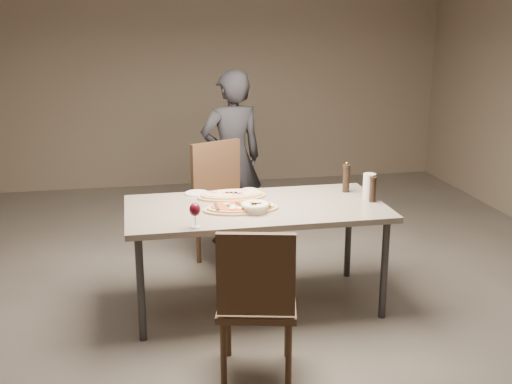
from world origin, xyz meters
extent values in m
plane|color=#625C55|center=(0.00, 0.00, 0.00)|extent=(7.00, 7.00, 0.00)
plane|color=gray|center=(0.00, 3.50, 1.40)|extent=(6.00, 0.00, 6.00)
cube|color=gray|center=(0.00, 0.00, 0.73)|extent=(1.80, 0.90, 0.04)
cylinder|color=#333335|center=(-0.82, -0.37, 0.35)|extent=(0.05, 0.05, 0.71)
cylinder|color=#333335|center=(0.82, -0.37, 0.35)|extent=(0.05, 0.05, 0.71)
cylinder|color=#333335|center=(-0.82, 0.37, 0.35)|extent=(0.05, 0.05, 0.71)
cylinder|color=#333335|center=(0.82, 0.37, 0.35)|extent=(0.05, 0.05, 0.71)
ellipsoid|color=white|center=(-0.14, -0.14, 0.79)|extent=(0.04, 0.04, 0.01)
ellipsoid|color=white|center=(-0.18, -0.12, 0.79)|extent=(0.04, 0.04, 0.01)
ellipsoid|color=white|center=(-0.07, -0.05, 0.79)|extent=(0.04, 0.04, 0.01)
ellipsoid|color=white|center=(-0.19, -0.14, 0.79)|extent=(0.04, 0.04, 0.01)
ellipsoid|color=white|center=(-0.21, -0.03, 0.79)|extent=(0.04, 0.04, 0.01)
ellipsoid|color=white|center=(-0.18, -0.09, 0.79)|extent=(0.04, 0.04, 0.01)
ellipsoid|color=white|center=(0.03, -0.02, 0.79)|extent=(0.04, 0.04, 0.01)
cube|color=#223717|center=(-0.29, -0.08, 0.79)|extent=(0.02, 0.15, 0.01)
cube|color=#223717|center=(-0.20, -0.07, 0.79)|extent=(0.04, 0.15, 0.01)
cube|color=#223717|center=(-0.12, -0.08, 0.79)|extent=(0.06, 0.15, 0.01)
cube|color=#223717|center=(-0.04, -0.07, 0.79)|extent=(0.04, 0.15, 0.01)
cube|color=#223717|center=(0.05, -0.08, 0.79)|extent=(0.06, 0.15, 0.01)
cylinder|color=tan|center=(-0.07, 0.20, 0.79)|extent=(0.06, 0.06, 0.00)
cylinder|color=tan|center=(-0.26, 0.29, 0.79)|extent=(0.06, 0.06, 0.00)
cylinder|color=tan|center=(-0.15, 0.25, 0.79)|extent=(0.06, 0.06, 0.00)
cylinder|color=tan|center=(-0.12, 0.19, 0.79)|extent=(0.06, 0.06, 0.00)
cylinder|color=tan|center=(-0.12, 0.24, 0.79)|extent=(0.06, 0.06, 0.00)
cylinder|color=tan|center=(-0.09, 0.23, 0.79)|extent=(0.06, 0.06, 0.00)
cylinder|color=tan|center=(-0.03, 0.30, 0.79)|extent=(0.06, 0.06, 0.00)
cylinder|color=tan|center=(-0.18, 0.24, 0.79)|extent=(0.06, 0.06, 0.00)
cylinder|color=beige|center=(-0.04, -0.15, 0.78)|extent=(0.16, 0.16, 0.06)
torus|color=beige|center=(-0.04, -0.15, 0.80)|extent=(0.19, 0.19, 0.03)
cube|color=#A66E43|center=(-0.01, -0.15, 0.79)|extent=(0.05, 0.04, 0.04)
cube|color=#A66E43|center=(-0.05, -0.13, 0.79)|extent=(0.06, 0.06, 0.04)
cube|color=#A66E43|center=(-0.05, -0.17, 0.79)|extent=(0.06, 0.06, 0.04)
cylinder|color=white|center=(0.02, 0.38, 0.76)|extent=(0.12, 0.12, 0.01)
cylinder|color=#9C9539|center=(0.02, 0.38, 0.76)|extent=(0.08, 0.08, 0.00)
cylinder|color=black|center=(0.73, 0.22, 0.84)|extent=(0.05, 0.05, 0.19)
cylinder|color=black|center=(0.73, 0.22, 0.95)|extent=(0.06, 0.06, 0.02)
sphere|color=gold|center=(0.73, 0.22, 0.97)|extent=(0.02, 0.02, 0.02)
cylinder|color=black|center=(0.83, -0.06, 0.83)|extent=(0.05, 0.05, 0.16)
cylinder|color=black|center=(0.83, -0.06, 0.92)|extent=(0.05, 0.05, 0.02)
sphere|color=gold|center=(0.83, -0.06, 0.94)|extent=(0.02, 0.02, 0.02)
cylinder|color=silver|center=(0.83, 0.01, 0.84)|extent=(0.09, 0.09, 0.19)
cylinder|color=silver|center=(-0.46, -0.38, 0.75)|extent=(0.06, 0.06, 0.01)
cylinder|color=silver|center=(-0.46, -0.38, 0.79)|extent=(0.01, 0.01, 0.08)
ellipsoid|color=#4D0B17|center=(-0.46, -0.38, 0.87)|extent=(0.07, 0.07, 0.09)
cylinder|color=white|center=(-0.37, 0.38, 0.76)|extent=(0.17, 0.17, 0.01)
cube|color=#432D1C|center=(-0.17, -0.89, 0.43)|extent=(0.53, 0.53, 0.04)
cylinder|color=#432D1C|center=(-0.39, -1.02, 0.21)|extent=(0.04, 0.04, 0.41)
cylinder|color=#432D1C|center=(-0.04, -1.10, 0.21)|extent=(0.04, 0.04, 0.41)
cylinder|color=#432D1C|center=(-0.31, -0.67, 0.21)|extent=(0.04, 0.04, 0.41)
cylinder|color=#432D1C|center=(0.05, -0.75, 0.21)|extent=(0.04, 0.04, 0.41)
cube|color=#432D1C|center=(-0.22, -1.08, 0.71)|extent=(0.42, 0.14, 0.46)
cube|color=#432D1C|center=(-0.05, 0.79, 0.47)|extent=(0.64, 0.64, 0.04)
cylinder|color=#432D1C|center=(0.04, 1.05, 0.22)|extent=(0.04, 0.04, 0.45)
cylinder|color=#432D1C|center=(-0.32, 0.88, 0.22)|extent=(0.04, 0.04, 0.45)
cylinder|color=#432D1C|center=(0.21, 0.69, 0.22)|extent=(0.04, 0.04, 0.45)
cylinder|color=#432D1C|center=(-0.15, 0.52, 0.22)|extent=(0.04, 0.04, 0.45)
cube|color=#432D1C|center=(-0.15, 0.99, 0.77)|extent=(0.44, 0.23, 0.50)
imported|color=black|center=(0.05, 1.35, 0.79)|extent=(0.64, 0.48, 1.57)
camera|label=1|loc=(-0.84, -4.18, 2.06)|focal=45.00mm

